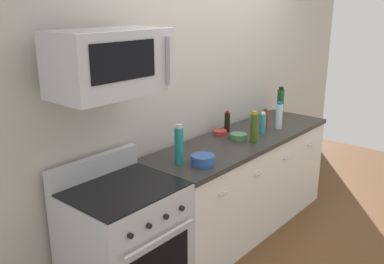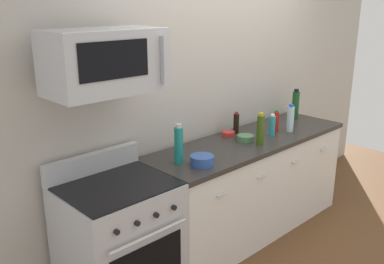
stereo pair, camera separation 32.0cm
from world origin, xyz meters
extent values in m
plane|color=brown|center=(0.00, 0.00, 0.00)|extent=(6.29, 6.29, 0.00)
cube|color=#B7B2A8|center=(0.00, 0.41, 1.35)|extent=(5.24, 0.10, 2.70)
cube|color=silver|center=(0.00, 0.00, 0.44)|extent=(2.12, 0.62, 0.88)
cube|color=#2D2B28|center=(0.00, 0.00, 0.90)|extent=(2.15, 0.65, 0.04)
cube|color=black|center=(0.00, -0.28, 0.05)|extent=(2.12, 0.02, 0.10)
cylinder|color=silver|center=(-0.74, -0.32, 0.72)|extent=(0.10, 0.02, 0.02)
cylinder|color=silver|center=(-0.25, -0.32, 0.72)|extent=(0.10, 0.02, 0.02)
cylinder|color=silver|center=(0.25, -0.32, 0.72)|extent=(0.10, 0.02, 0.02)
cylinder|color=silver|center=(0.74, -0.32, 0.72)|extent=(0.10, 0.02, 0.02)
cube|color=#B7BABF|center=(-1.45, 0.00, 0.46)|extent=(0.76, 0.64, 0.91)
cylinder|color=#B7BABF|center=(-1.45, -0.35, 0.68)|extent=(0.61, 0.02, 0.02)
cube|color=#B7BABF|center=(-1.45, 0.29, 0.99)|extent=(0.76, 0.06, 0.16)
cube|color=black|center=(-1.45, 0.00, 0.92)|extent=(0.73, 0.61, 0.01)
cylinder|color=black|center=(-1.68, -0.33, 0.79)|extent=(0.04, 0.02, 0.04)
cylinder|color=black|center=(-1.53, -0.33, 0.79)|extent=(0.04, 0.02, 0.04)
cylinder|color=black|center=(-1.38, -0.33, 0.79)|extent=(0.04, 0.02, 0.04)
cylinder|color=black|center=(-1.22, -0.33, 0.79)|extent=(0.04, 0.02, 0.04)
cube|color=#B7BABF|center=(-1.45, 0.05, 1.75)|extent=(0.74, 0.40, 0.40)
cube|color=black|center=(-1.51, -0.15, 1.78)|extent=(0.48, 0.01, 0.22)
cube|color=#B7BABF|center=(-1.15, -0.17, 1.75)|extent=(0.02, 0.04, 0.30)
cylinder|color=#B21914|center=(0.35, -0.01, 1.01)|extent=(0.05, 0.05, 0.19)
cylinder|color=#19721E|center=(0.35, -0.01, 1.11)|extent=(0.03, 0.03, 0.02)
cylinder|color=silver|center=(0.44, -0.11, 1.04)|extent=(0.07, 0.07, 0.24)
cylinder|color=blue|center=(0.44, -0.11, 1.17)|extent=(0.04, 0.04, 0.02)
cylinder|color=#19471E|center=(0.86, 0.11, 1.07)|extent=(0.07, 0.07, 0.29)
cylinder|color=black|center=(0.86, 0.11, 1.23)|extent=(0.05, 0.05, 0.03)
cylinder|color=#385114|center=(-0.07, -0.15, 1.05)|extent=(0.06, 0.06, 0.26)
cylinder|color=#B29919|center=(-0.07, -0.15, 1.19)|extent=(0.04, 0.04, 0.03)
cylinder|color=#197F7A|center=(-0.87, 0.01, 1.06)|extent=(0.07, 0.07, 0.28)
cylinder|color=beige|center=(-0.87, 0.01, 1.22)|extent=(0.04, 0.04, 0.03)
cylinder|color=black|center=(0.03, 0.21, 1.01)|extent=(0.05, 0.05, 0.18)
cylinder|color=maroon|center=(0.03, 0.21, 1.11)|extent=(0.03, 0.03, 0.02)
cylinder|color=teal|center=(0.21, -0.07, 1.01)|extent=(0.06, 0.06, 0.19)
cylinder|color=white|center=(0.21, -0.07, 1.11)|extent=(0.04, 0.04, 0.02)
cylinder|color=#B72D28|center=(-0.08, 0.20, 0.94)|extent=(0.12, 0.12, 0.04)
torus|color=#B72D28|center=(-0.08, 0.20, 0.96)|extent=(0.12, 0.12, 0.01)
cylinder|color=#B72D28|center=(-0.08, 0.20, 0.92)|extent=(0.07, 0.07, 0.01)
cylinder|color=#2D519E|center=(-0.78, -0.15, 0.96)|extent=(0.18, 0.18, 0.08)
torus|color=#2D519E|center=(-0.78, -0.15, 0.99)|extent=(0.18, 0.18, 0.01)
cylinder|color=#2D519E|center=(-0.78, -0.15, 0.93)|extent=(0.10, 0.10, 0.01)
cylinder|color=#477A4C|center=(-0.08, 0.00, 0.95)|extent=(0.15, 0.15, 0.05)
torus|color=#477A4C|center=(-0.08, 0.00, 0.97)|extent=(0.15, 0.15, 0.01)
cylinder|color=#477A4C|center=(-0.08, 0.00, 0.92)|extent=(0.08, 0.08, 0.01)
camera|label=1|loc=(-3.12, -2.03, 2.11)|focal=39.70mm
camera|label=2|loc=(-2.90, -2.27, 2.11)|focal=39.70mm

